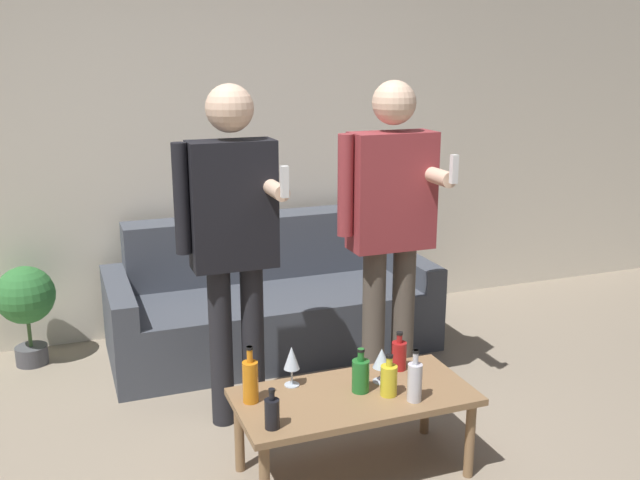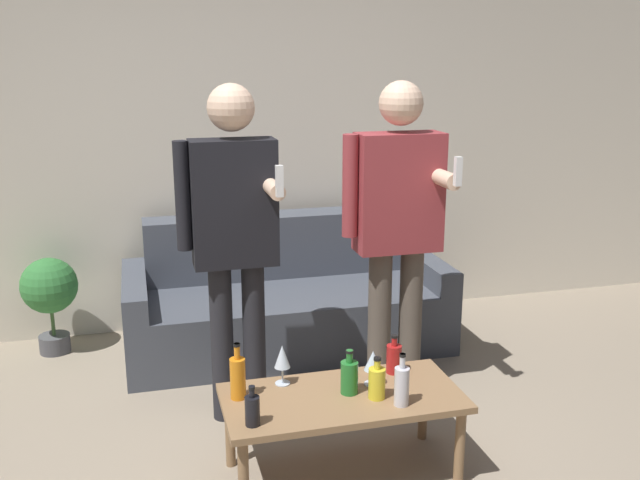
# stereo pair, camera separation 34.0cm
# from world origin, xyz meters

# --- Properties ---
(wall_back) EXTENTS (8.00, 0.06, 2.70)m
(wall_back) POSITION_xyz_m (0.00, 2.24, 1.35)
(wall_back) COLOR beige
(wall_back) RESTS_ON ground_plane
(couch) EXTENTS (2.00, 0.87, 0.80)m
(couch) POSITION_xyz_m (0.29, 1.75, 0.28)
(couch) COLOR #474C56
(couch) RESTS_ON ground_plane
(coffee_table) EXTENTS (1.04, 0.50, 0.39)m
(coffee_table) POSITION_xyz_m (0.22, 0.22, 0.35)
(coffee_table) COLOR #8E6B47
(coffee_table) RESTS_ON ground_plane
(bottle_orange) EXTENTS (0.06, 0.06, 0.17)m
(bottle_orange) POSITION_xyz_m (-0.20, 0.06, 0.46)
(bottle_orange) COLOR black
(bottle_orange) RESTS_ON coffee_table
(bottle_green) EXTENTS (0.07, 0.07, 0.25)m
(bottle_green) POSITION_xyz_m (-0.23, 0.30, 0.49)
(bottle_green) COLOR orange
(bottle_green) RESTS_ON coffee_table
(bottle_dark) EXTENTS (0.08, 0.08, 0.20)m
(bottle_dark) POSITION_xyz_m (0.25, 0.23, 0.47)
(bottle_dark) COLOR #23752D
(bottle_dark) RESTS_ON coffee_table
(bottle_yellow) EXTENTS (0.07, 0.07, 0.19)m
(bottle_yellow) POSITION_xyz_m (0.51, 0.37, 0.46)
(bottle_yellow) COLOR #B21E1E
(bottle_yellow) RESTS_ON coffee_table
(bottle_red) EXTENTS (0.06, 0.06, 0.23)m
(bottle_red) POSITION_xyz_m (0.43, 0.07, 0.48)
(bottle_red) COLOR silver
(bottle_red) RESTS_ON coffee_table
(bottle_clear) EXTENTS (0.07, 0.07, 0.19)m
(bottle_clear) POSITION_xyz_m (0.35, 0.15, 0.46)
(bottle_clear) COLOR yellow
(bottle_clear) RESTS_ON coffee_table
(wine_glass_near) EXTENTS (0.07, 0.07, 0.19)m
(wine_glass_near) POSITION_xyz_m (-0.01, 0.39, 0.52)
(wine_glass_near) COLOR silver
(wine_glass_near) RESTS_ON coffee_table
(wine_glass_far) EXTENTS (0.08, 0.08, 0.16)m
(wine_glass_far) POSITION_xyz_m (0.37, 0.28, 0.50)
(wine_glass_far) COLOR silver
(wine_glass_far) RESTS_ON coffee_table
(person_standing_left) EXTENTS (0.48, 0.43, 1.69)m
(person_standing_left) POSITION_xyz_m (-0.15, 0.87, 1.01)
(person_standing_left) COLOR #232328
(person_standing_left) RESTS_ON ground_plane
(person_standing_right) EXTENTS (0.52, 0.44, 1.69)m
(person_standing_right) POSITION_xyz_m (0.71, 0.91, 0.99)
(person_standing_right) COLOR brown
(person_standing_right) RESTS_ON ground_plane
(potted_plant) EXTENTS (0.34, 0.34, 0.61)m
(potted_plant) POSITION_xyz_m (-1.15, 1.97, 0.40)
(potted_plant) COLOR #4C4C51
(potted_plant) RESTS_ON ground_plane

